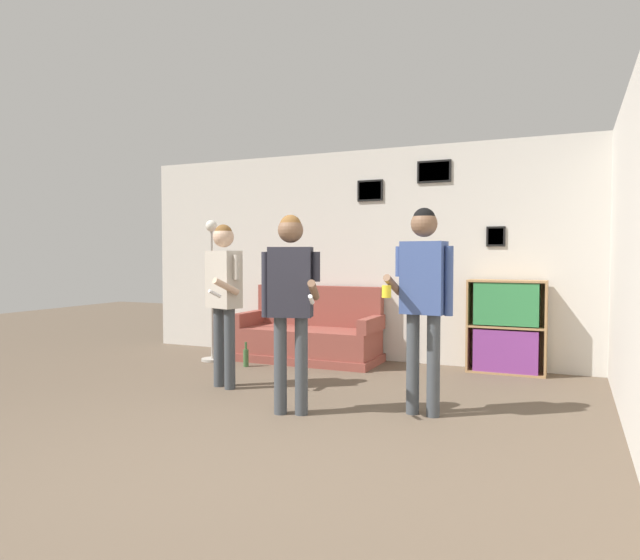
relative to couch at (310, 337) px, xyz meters
The scene contains 10 objects.
ground_plane 3.88m from the couch, 75.16° to the right, with size 20.00×20.00×0.00m, color brown.
wall_back 1.50m from the couch, 22.48° to the left, with size 7.29×0.08×2.70m.
wall_right 3.99m from the couch, 25.85° to the right, with size 0.06×6.52×2.70m.
couch is the anchor object (origin of this frame).
bookshelf 2.40m from the couch, ahead, with size 0.87×0.30×1.07m.
floor_lamp 1.41m from the couch, 155.68° to the right, with size 0.28×0.28×1.79m.
person_player_foreground_left 1.87m from the couch, 95.73° to the right, with size 0.48×0.55×1.66m.
person_player_foreground_center 2.59m from the couch, 68.99° to the right, with size 0.56×0.42×1.69m.
person_watcher_holding_cup 2.81m from the couch, 44.65° to the right, with size 0.53×0.42×1.74m.
bottle_on_floor 0.89m from the couch, 128.55° to the right, with size 0.07×0.07×0.30m.
Camera 1 is at (2.05, -2.85, 1.34)m, focal length 32.00 mm.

